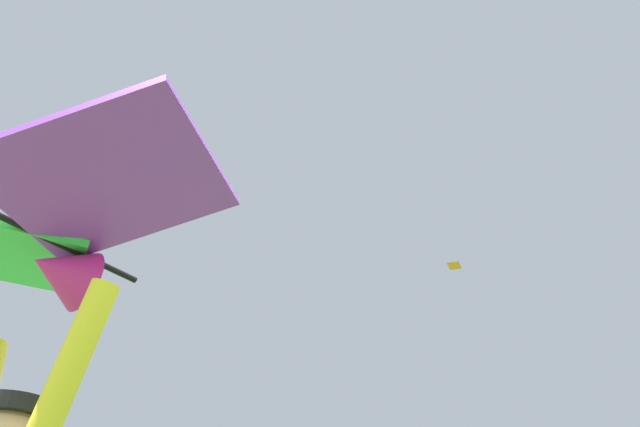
# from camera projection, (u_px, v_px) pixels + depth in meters

# --- Properties ---
(held_stunt_kite) EXTENTS (1.63, 0.90, 0.39)m
(held_stunt_kite) POSITION_uv_depth(u_px,v_px,m) (54.00, 236.00, 2.07)
(held_stunt_kite) COLOR black
(distant_kite_orange_mid_left) EXTENTS (1.05, 1.06, 0.23)m
(distant_kite_orange_mid_left) POSITION_uv_depth(u_px,v_px,m) (454.00, 265.00, 34.10)
(distant_kite_orange_mid_left) COLOR orange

